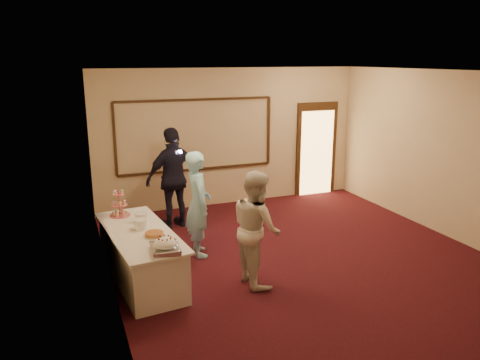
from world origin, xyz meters
The scene contains 14 objects.
floor centered at (0.00, 0.00, 0.00)m, with size 7.00×7.00×0.00m, color black.
room_walls centered at (0.00, 0.00, 2.03)m, with size 6.04×7.04×3.02m.
wall_molding centered at (-0.80, 3.47, 1.60)m, with size 3.45×0.04×1.55m.
doorway centered at (2.15, 3.45, 1.08)m, with size 1.05×0.07×2.20m.
buffet_table centered at (-2.57, 0.36, 0.39)m, with size 1.08×2.28×0.77m.
pavlova_tray centered at (-2.38, -0.49, 0.85)m, with size 0.39×0.53×0.18m.
cupcake_stand centered at (-2.74, 1.16, 0.94)m, with size 0.32×0.32×0.47m.
plate_stack_a centered at (-2.54, 0.42, 0.85)m, with size 0.18×0.18×0.15m.
plate_stack_b centered at (-2.48, 0.73, 0.85)m, with size 0.18×0.18×0.15m.
tart centered at (-2.41, 0.08, 0.80)m, with size 0.30×0.30×0.06m.
man centered at (-1.51, 0.97, 0.88)m, with size 0.64×0.42×1.76m, color #91D1EE.
woman centered at (-1.01, -0.29, 0.84)m, with size 0.81×0.63×1.67m, color silver.
guest centered at (-1.56, 2.40, 0.98)m, with size 1.14×0.48×1.95m, color black.
camera_flash centered at (-1.46, 2.28, 1.51)m, with size 0.07×0.04×0.05m, color white.
Camera 1 is at (-3.52, -6.09, 3.20)m, focal length 35.00 mm.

